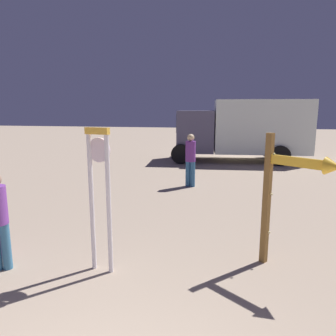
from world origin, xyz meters
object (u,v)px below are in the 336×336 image
(standing_clock, at_px, (100,187))
(box_truck_near, at_px, (245,128))
(person_distant, at_px, (190,157))
(arrow_sign, at_px, (291,184))

(standing_clock, relative_size, box_truck_near, 0.35)
(person_distant, bearing_deg, standing_clock, -97.07)
(person_distant, bearing_deg, box_truck_near, 70.90)
(arrow_sign, height_order, box_truck_near, box_truck_near)
(standing_clock, bearing_deg, box_truck_near, 76.82)
(arrow_sign, distance_m, person_distant, 5.61)
(standing_clock, xyz_separation_m, arrow_sign, (2.84, 0.52, 0.06))
(box_truck_near, bearing_deg, person_distant, -109.10)
(box_truck_near, bearing_deg, arrow_sign, -88.95)
(arrow_sign, xyz_separation_m, box_truck_near, (-0.20, 10.76, 0.19))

